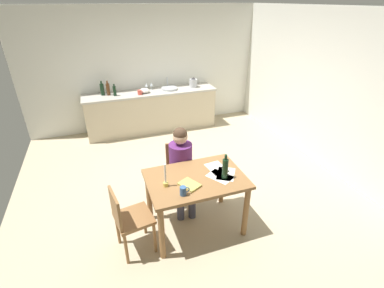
{
  "coord_description": "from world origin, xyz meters",
  "views": [
    {
      "loc": [
        -1.11,
        -3.56,
        2.69
      ],
      "look_at": [
        0.06,
        -0.29,
        0.85
      ],
      "focal_mm": 25.8,
      "sensor_mm": 36.0,
      "label": 1
    }
  ],
  "objects_px": {
    "dining_table": "(196,186)",
    "person_seated": "(182,164)",
    "wine_bottle_on_table": "(225,168)",
    "bottle_wine_red": "(115,91)",
    "bottle_vinegar": "(108,89)",
    "stovetop_kettle": "(193,83)",
    "wine_glass_near_sink": "(151,84)",
    "chair_at_table": "(180,170)",
    "mixing_bowl": "(144,91)",
    "wine_glass_by_kettle": "(146,85)",
    "book_magazine": "(190,185)",
    "sink_unit": "(169,88)",
    "chair_side_empty": "(128,218)",
    "bottle_oil": "(102,89)",
    "candlestick": "(166,180)",
    "coffee_mug": "(183,191)",
    "teacup_on_counter": "(140,92)"
  },
  "relations": [
    {
      "from": "dining_table",
      "to": "stovetop_kettle",
      "type": "xyz_separation_m",
      "value": [
        1.13,
        3.23,
        0.35
      ]
    },
    {
      "from": "wine_bottle_on_table",
      "to": "bottle_wine_red",
      "type": "distance_m",
      "value": 3.43
    },
    {
      "from": "chair_side_empty",
      "to": "candlestick",
      "type": "bearing_deg",
      "value": 8.19
    },
    {
      "from": "chair_side_empty",
      "to": "coffee_mug",
      "type": "xyz_separation_m",
      "value": [
        0.61,
        -0.15,
        0.34
      ]
    },
    {
      "from": "stovetop_kettle",
      "to": "wine_glass_by_kettle",
      "type": "xyz_separation_m",
      "value": [
        -1.04,
        0.15,
        0.01
      ]
    },
    {
      "from": "wine_glass_by_kettle",
      "to": "stovetop_kettle",
      "type": "bearing_deg",
      "value": -8.18
    },
    {
      "from": "bottle_oil",
      "to": "wine_glass_near_sink",
      "type": "xyz_separation_m",
      "value": [
        1.05,
        0.08,
        -0.02
      ]
    },
    {
      "from": "book_magazine",
      "to": "sink_unit",
      "type": "xyz_separation_m",
      "value": [
        0.69,
        3.36,
        0.14
      ]
    },
    {
      "from": "candlestick",
      "to": "stovetop_kettle",
      "type": "bearing_deg",
      "value": 65.09
    },
    {
      "from": "stovetop_kettle",
      "to": "wine_glass_by_kettle",
      "type": "distance_m",
      "value": 1.05
    },
    {
      "from": "chair_at_table",
      "to": "candlestick",
      "type": "height_order",
      "value": "candlestick"
    },
    {
      "from": "wine_bottle_on_table",
      "to": "sink_unit",
      "type": "bearing_deg",
      "value": 85.87
    },
    {
      "from": "teacup_on_counter",
      "to": "chair_side_empty",
      "type": "bearing_deg",
      "value": -102.98
    },
    {
      "from": "bottle_vinegar",
      "to": "bottle_wine_red",
      "type": "xyz_separation_m",
      "value": [
        0.12,
        -0.09,
        -0.02
      ]
    },
    {
      "from": "chair_side_empty",
      "to": "bottle_oil",
      "type": "bearing_deg",
      "value": 89.98
    },
    {
      "from": "chair_at_table",
      "to": "candlestick",
      "type": "relative_size",
      "value": 2.96
    },
    {
      "from": "sink_unit",
      "to": "book_magazine",
      "type": "bearing_deg",
      "value": -101.64
    },
    {
      "from": "bottle_wine_red",
      "to": "stovetop_kettle",
      "type": "distance_m",
      "value": 1.75
    },
    {
      "from": "wine_bottle_on_table",
      "to": "bottle_wine_red",
      "type": "height_order",
      "value": "bottle_wine_red"
    },
    {
      "from": "chair_side_empty",
      "to": "book_magazine",
      "type": "relative_size",
      "value": 3.73
    },
    {
      "from": "person_seated",
      "to": "chair_side_empty",
      "type": "relative_size",
      "value": 1.36
    },
    {
      "from": "bottle_wine_red",
      "to": "mixing_bowl",
      "type": "height_order",
      "value": "bottle_wine_red"
    },
    {
      "from": "dining_table",
      "to": "person_seated",
      "type": "relative_size",
      "value": 0.99
    },
    {
      "from": "teacup_on_counter",
      "to": "stovetop_kettle",
      "type": "bearing_deg",
      "value": 6.83
    },
    {
      "from": "sink_unit",
      "to": "dining_table",
      "type": "bearing_deg",
      "value": -99.95
    },
    {
      "from": "mixing_bowl",
      "to": "wine_glass_by_kettle",
      "type": "bearing_deg",
      "value": 66.8
    },
    {
      "from": "chair_at_table",
      "to": "mixing_bowl",
      "type": "height_order",
      "value": "mixing_bowl"
    },
    {
      "from": "book_magazine",
      "to": "wine_glass_near_sink",
      "type": "height_order",
      "value": "wine_glass_near_sink"
    },
    {
      "from": "person_seated",
      "to": "coffee_mug",
      "type": "bearing_deg",
      "value": -106.11
    },
    {
      "from": "candlestick",
      "to": "bottle_wine_red",
      "type": "height_order",
      "value": "bottle_wine_red"
    },
    {
      "from": "sink_unit",
      "to": "teacup_on_counter",
      "type": "bearing_deg",
      "value": -167.31
    },
    {
      "from": "chair_side_empty",
      "to": "bottle_oil",
      "type": "relative_size",
      "value": 2.96
    },
    {
      "from": "person_seated",
      "to": "dining_table",
      "type": "bearing_deg",
      "value": -87.29
    },
    {
      "from": "chair_side_empty",
      "to": "wine_glass_near_sink",
      "type": "distance_m",
      "value": 3.68
    },
    {
      "from": "wine_bottle_on_table",
      "to": "wine_glass_by_kettle",
      "type": "relative_size",
      "value": 2.06
    },
    {
      "from": "wine_bottle_on_table",
      "to": "wine_glass_near_sink",
      "type": "distance_m",
      "value": 3.5
    },
    {
      "from": "dining_table",
      "to": "wine_glass_by_kettle",
      "type": "xyz_separation_m",
      "value": [
        0.09,
        3.38,
        0.36
      ]
    },
    {
      "from": "chair_side_empty",
      "to": "bottle_wine_red",
      "type": "relative_size",
      "value": 3.61
    },
    {
      "from": "coffee_mug",
      "to": "candlestick",
      "type": "distance_m",
      "value": 0.26
    },
    {
      "from": "sink_unit",
      "to": "mixing_bowl",
      "type": "relative_size",
      "value": 1.66
    },
    {
      "from": "chair_at_table",
      "to": "dining_table",
      "type": "bearing_deg",
      "value": -89.39
    },
    {
      "from": "sink_unit",
      "to": "bottle_wine_red",
      "type": "height_order",
      "value": "bottle_wine_red"
    },
    {
      "from": "stovetop_kettle",
      "to": "chair_side_empty",
      "type": "bearing_deg",
      "value": -120.75
    },
    {
      "from": "chair_at_table",
      "to": "person_seated",
      "type": "height_order",
      "value": "person_seated"
    },
    {
      "from": "teacup_on_counter",
      "to": "dining_table",
      "type": "bearing_deg",
      "value": -87.82
    },
    {
      "from": "bottle_vinegar",
      "to": "stovetop_kettle",
      "type": "distance_m",
      "value": 1.87
    },
    {
      "from": "person_seated",
      "to": "coffee_mug",
      "type": "height_order",
      "value": "person_seated"
    },
    {
      "from": "chair_side_empty",
      "to": "mixing_bowl",
      "type": "bearing_deg",
      "value": 75.42
    },
    {
      "from": "coffee_mug",
      "to": "wine_glass_by_kettle",
      "type": "relative_size",
      "value": 0.73
    },
    {
      "from": "person_seated",
      "to": "mixing_bowl",
      "type": "distance_m",
      "value": 2.68
    }
  ]
}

